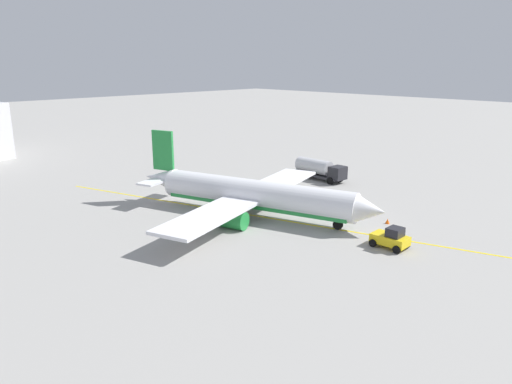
{
  "coord_description": "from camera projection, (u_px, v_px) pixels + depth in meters",
  "views": [
    {
      "loc": [
        39.63,
        -39.56,
        18.11
      ],
      "look_at": [
        0.0,
        0.0,
        3.0
      ],
      "focal_mm": 34.12,
      "sensor_mm": 36.0,
      "label": 1
    }
  ],
  "objects": [
    {
      "name": "taxi_line_marking",
      "position": [
        256.0,
        216.0,
        58.77
      ],
      "size": [
        58.73,
        18.07,
        0.01
      ],
      "primitive_type": "cube",
      "rotation": [
        0.0,
        0.0,
        0.29
      ],
      "color": "yellow",
      "rests_on": "ground"
    },
    {
      "name": "safety_cone_wingtip",
      "position": [
        387.0,
        221.0,
        55.94
      ],
      "size": [
        0.52,
        0.52,
        0.58
      ],
      "primitive_type": "cone",
      "color": "#F2590F",
      "rests_on": "ground"
    },
    {
      "name": "airplane",
      "position": [
        252.0,
        195.0,
        58.36
      ],
      "size": [
        31.86,
        31.78,
        9.46
      ],
      "color": "white",
      "rests_on": "ground"
    },
    {
      "name": "pushback_tug",
      "position": [
        391.0,
        238.0,
        48.52
      ],
      "size": [
        3.65,
        2.39,
        2.2
      ],
      "color": "yellow",
      "rests_on": "ground"
    },
    {
      "name": "fuel_tanker",
      "position": [
        319.0,
        169.0,
        76.48
      ],
      "size": [
        9.63,
        3.08,
        3.15
      ],
      "color": "#2D2D33",
      "rests_on": "ground"
    },
    {
      "name": "ground_plane",
      "position": [
        256.0,
        216.0,
        58.78
      ],
      "size": [
        400.0,
        400.0,
        0.0
      ],
      "primitive_type": "plane",
      "color": "#9E9B96"
    },
    {
      "name": "refueling_worker",
      "position": [
        289.0,
        178.0,
        74.32
      ],
      "size": [
        0.63,
        0.58,
        1.71
      ],
      "color": "navy",
      "rests_on": "ground"
    },
    {
      "name": "safety_cone_nose",
      "position": [
        371.0,
        213.0,
        58.69
      ],
      "size": [
        0.64,
        0.64,
        0.71
      ],
      "primitive_type": "cone",
      "color": "#F2590F",
      "rests_on": "ground"
    }
  ]
}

